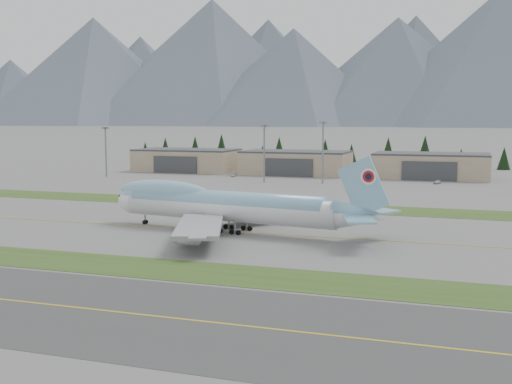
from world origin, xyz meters
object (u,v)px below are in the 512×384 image
(boeing_747_freighter, at_px, (226,205))
(hangar_right, at_px, (431,166))
(service_vehicle_a, at_px, (233,177))
(hangar_left, at_px, (187,160))
(hangar_center, at_px, (296,163))
(service_vehicle_c, at_px, (437,184))
(service_vehicle_b, at_px, (360,184))

(boeing_747_freighter, height_order, hangar_right, boeing_747_freighter)
(service_vehicle_a, bearing_deg, hangar_right, 7.06)
(hangar_left, distance_m, hangar_center, 55.00)
(hangar_center, distance_m, hangar_right, 60.00)
(service_vehicle_a, bearing_deg, hangar_center, 35.36)
(hangar_right, xyz_separation_m, service_vehicle_c, (3.93, -24.32, -5.39))
(boeing_747_freighter, height_order, service_vehicle_a, boeing_747_freighter)
(hangar_center, relative_size, hangar_right, 1.00)
(hangar_center, xyz_separation_m, service_vehicle_c, (63.93, -24.32, -5.39))
(hangar_center, distance_m, service_vehicle_b, 50.03)
(hangar_left, distance_m, service_vehicle_a, 38.73)
(hangar_left, height_order, service_vehicle_c, hangar_left)
(service_vehicle_a, xyz_separation_m, service_vehicle_c, (86.92, -3.18, 0.00))
(hangar_left, relative_size, hangar_right, 1.00)
(service_vehicle_a, bearing_deg, service_vehicle_c, -9.33)
(hangar_left, height_order, hangar_center, same)
(service_vehicle_a, relative_size, service_vehicle_c, 0.72)
(boeing_747_freighter, xyz_separation_m, service_vehicle_c, (39.96, 125.76, -5.97))
(boeing_747_freighter, distance_m, hangar_center, 151.98)
(hangar_right, xyz_separation_m, service_vehicle_a, (-83.00, -21.14, -5.39))
(hangar_left, height_order, service_vehicle_a, hangar_left)
(hangar_center, xyz_separation_m, hangar_right, (60.00, 0.00, 0.00))
(hangar_center, height_order, service_vehicle_c, hangar_center)
(hangar_left, distance_m, service_vehicle_c, 121.51)
(boeing_747_freighter, relative_size, hangar_right, 1.44)
(hangar_center, bearing_deg, service_vehicle_c, -20.83)
(hangar_center, relative_size, service_vehicle_a, 14.54)
(service_vehicle_c, bearing_deg, service_vehicle_b, -141.31)
(boeing_747_freighter, relative_size, service_vehicle_b, 17.31)
(service_vehicle_b, bearing_deg, hangar_left, 56.23)
(hangar_left, bearing_deg, service_vehicle_a, -33.44)
(service_vehicle_c, bearing_deg, hangar_center, 177.53)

